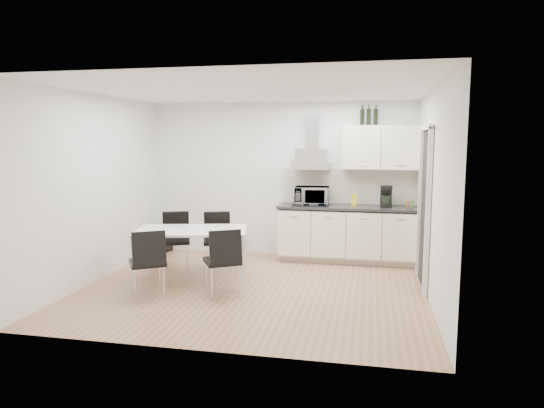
# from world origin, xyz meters

# --- Properties ---
(ground) EXTENTS (4.50, 4.50, 0.00)m
(ground) POSITION_xyz_m (0.00, 0.00, 0.00)
(ground) COLOR tan
(ground) RESTS_ON ground
(wall_back) EXTENTS (4.50, 0.10, 2.60)m
(wall_back) POSITION_xyz_m (0.00, 2.00, 1.30)
(wall_back) COLOR white
(wall_back) RESTS_ON ground
(wall_front) EXTENTS (4.50, 0.10, 2.60)m
(wall_front) POSITION_xyz_m (0.00, -2.00, 1.30)
(wall_front) COLOR white
(wall_front) RESTS_ON ground
(wall_left) EXTENTS (0.10, 4.00, 2.60)m
(wall_left) POSITION_xyz_m (-2.25, 0.00, 1.30)
(wall_left) COLOR white
(wall_left) RESTS_ON ground
(wall_right) EXTENTS (0.10, 4.00, 2.60)m
(wall_right) POSITION_xyz_m (2.25, 0.00, 1.30)
(wall_right) COLOR white
(wall_right) RESTS_ON ground
(ceiling) EXTENTS (4.50, 4.50, 0.00)m
(ceiling) POSITION_xyz_m (0.00, 0.00, 2.60)
(ceiling) COLOR white
(ceiling) RESTS_ON wall_back
(doorway) EXTENTS (0.08, 1.04, 2.10)m
(doorway) POSITION_xyz_m (2.21, 0.55, 1.05)
(doorway) COLOR white
(doorway) RESTS_ON ground
(kitchenette) EXTENTS (2.22, 0.64, 2.52)m
(kitchenette) POSITION_xyz_m (1.19, 1.73, 0.83)
(kitchenette) COLOR beige
(kitchenette) RESTS_ON ground
(dining_table) EXTENTS (1.66, 1.18, 0.75)m
(dining_table) POSITION_xyz_m (-0.90, 0.09, 0.68)
(dining_table) COLOR white
(dining_table) RESTS_ON ground
(chair_far_left) EXTENTS (0.59, 0.62, 0.88)m
(chair_far_left) POSITION_xyz_m (-1.36, 0.65, 0.44)
(chair_far_left) COLOR black
(chair_far_left) RESTS_ON ground
(chair_far_right) EXTENTS (0.58, 0.62, 0.88)m
(chair_far_right) POSITION_xyz_m (-0.74, 0.77, 0.44)
(chair_far_right) COLOR black
(chair_far_right) RESTS_ON ground
(chair_near_left) EXTENTS (0.64, 0.66, 0.88)m
(chair_near_left) POSITION_xyz_m (-1.20, -0.65, 0.44)
(chair_near_left) COLOR black
(chair_near_left) RESTS_ON ground
(chair_near_right) EXTENTS (0.63, 0.65, 0.88)m
(chair_near_right) POSITION_xyz_m (-0.31, -0.39, 0.44)
(chair_near_right) COLOR black
(chair_near_right) RESTS_ON ground
(guitar_amp) EXTENTS (0.36, 0.57, 0.44)m
(guitar_amp) POSITION_xyz_m (-2.12, 1.65, 0.22)
(guitar_amp) COLOR black
(guitar_amp) RESTS_ON ground
(floor_speaker) EXTENTS (0.22, 0.21, 0.32)m
(floor_speaker) POSITION_xyz_m (-0.80, 1.90, 0.16)
(floor_speaker) COLOR black
(floor_speaker) RESTS_ON ground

